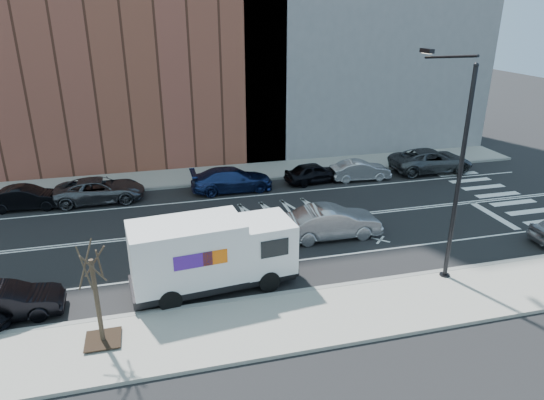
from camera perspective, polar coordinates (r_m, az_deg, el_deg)
ground at (r=26.07m, az=-2.56°, el=-3.06°), size 120.00×120.00×0.00m
sidewalk_near at (r=18.64m, az=3.27°, el=-13.88°), size 44.00×3.60×0.15m
sidewalk_far at (r=34.12m, az=-5.65°, el=3.07°), size 44.00×3.60×0.15m
curb_near at (r=20.05m, az=1.70°, el=-10.97°), size 44.00×0.25×0.17m
curb_far at (r=32.43m, az=-5.15°, el=2.11°), size 44.00×0.25×0.17m
crosswalk at (r=32.99m, az=25.75°, el=0.15°), size 3.00×14.00×0.01m
road_markings at (r=26.07m, az=-2.56°, el=-3.05°), size 40.00×8.60×0.01m
bldg_brick at (r=38.93m, az=-20.55°, el=20.56°), size 26.00×10.00×22.00m
streetlight at (r=20.92m, az=20.59°, el=4.11°), size 0.44×4.02×9.34m
street_tree at (r=17.70m, az=-19.75°, el=-12.04°), size 1.20×1.20×3.75m
fedex_van at (r=20.00m, az=-7.12°, el=-6.16°), size 6.94×2.97×3.08m
far_parked_b at (r=31.42m, az=-26.90°, el=0.24°), size 4.17×1.67×1.35m
far_parked_c at (r=30.87m, az=-19.59°, el=1.12°), size 5.21×2.42×1.44m
far_parked_d at (r=30.90m, az=-4.75°, el=2.43°), size 5.18×2.12×1.50m
far_parked_e at (r=32.43m, az=5.00°, el=3.22°), size 4.16×2.10×1.36m
far_parked_f at (r=33.38m, az=10.34°, el=3.46°), size 4.10×1.60×1.33m
far_parked_g at (r=36.30m, az=18.20°, el=4.44°), size 5.95×2.95×1.62m
driving_sedan at (r=24.69m, az=7.05°, el=-2.60°), size 4.98×1.78×1.63m
near_parked_rear_a at (r=20.97m, az=-28.94°, el=-10.53°), size 4.18×1.64×1.35m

